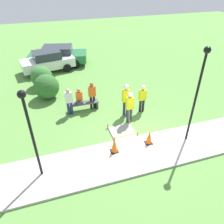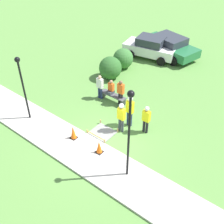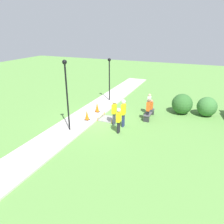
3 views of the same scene
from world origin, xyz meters
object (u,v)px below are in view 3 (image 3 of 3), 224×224
Objects in this scene: bystander_in_orange_shirt at (148,109)px; person_seated_on_bench at (151,107)px; traffic_cone_near_patch at (97,107)px; park_bench at (149,114)px; traffic_cone_far_patch at (87,115)px; lamppost_far at (109,73)px; bystander_in_gray_shirt at (149,103)px; lamppost_near at (66,87)px; worker_trainee at (123,110)px; worker_assistant at (119,119)px; worker_supervisor at (114,110)px.

person_seated_on_bench is at bearing 179.35° from bystander_in_orange_shirt.
traffic_cone_near_patch is 4.01m from park_bench.
lamppost_far reaches higher than traffic_cone_far_patch.
bystander_in_gray_shirt is (-1.38, 3.74, 0.42)m from traffic_cone_near_patch.
bystander_in_orange_shirt is 0.37× the size of lamppost_near.
worker_trainee reaches higher than traffic_cone_near_patch.
bystander_in_gray_shirt reaches higher than traffic_cone_far_patch.
lamppost_far reaches higher than worker_trainee.
lamppost_near is (4.11, -4.19, 2.61)m from park_bench.
park_bench is (-2.26, 3.93, -0.12)m from traffic_cone_far_patch.
traffic_cone_near_patch is at bearing -69.69° from bystander_in_gray_shirt.
traffic_cone_near_patch is 1.70m from traffic_cone_far_patch.
park_bench is 6.42m from lamppost_near.
bystander_in_orange_shirt is at bearing 154.41° from worker_assistant.
bystander_in_orange_shirt is 5.90m from lamppost_near.
traffic_cone_near_patch is 4.04m from bystander_in_orange_shirt.
worker_trainee reaches higher than bystander_in_gray_shirt.
traffic_cone_far_patch is at bearing -50.20° from bystander_in_gray_shirt.
traffic_cone_near_patch is 0.45× the size of park_bench.
worker_trainee is at bearing 85.64° from worker_supervisor.
bystander_in_orange_shirt is at bearing 140.75° from worker_trainee.
lamppost_near is (3.57, -4.23, 2.03)m from bystander_in_orange_shirt.
person_seated_on_bench is 0.55× the size of bystander_in_gray_shirt.
worker_supervisor reaches higher than bystander_in_gray_shirt.
park_bench is at bearing 159.05° from worker_assistant.
traffic_cone_far_patch is 4.54m from park_bench.
bystander_in_gray_shirt is at bearing -164.26° from park_bench.
traffic_cone_far_patch is 4.36m from bystander_in_orange_shirt.
worker_assistant is 1.02m from worker_trainee.
lamppost_near is at bearing -55.90° from worker_trainee.
person_seated_on_bench is at bearing 100.81° from traffic_cone_near_patch.
traffic_cone_near_patch is 0.87× the size of person_seated_on_bench.
lamppost_far is at bearing -125.83° from bystander_in_orange_shirt.
person_seated_on_bench is at bearing 135.54° from lamppost_near.
park_bench is 2.59m from worker_trainee.
worker_assistant is (3.33, -1.24, 0.15)m from person_seated_on_bench.
traffic_cone_far_patch is at bearing -87.02° from worker_trainee.
lamppost_far is (-3.14, -0.32, 2.07)m from traffic_cone_near_patch.
worker_assistant reaches higher than person_seated_on_bench.
bystander_in_gray_shirt is at bearing -155.27° from person_seated_on_bench.
worker_supervisor is 0.69m from worker_trainee.
worker_assistant reaches higher than bystander_in_orange_shirt.
traffic_cone_near_patch reaches higher than traffic_cone_far_patch.
worker_supervisor is 3.58m from lamppost_near.
bystander_in_orange_shirt is at bearing 113.36° from traffic_cone_far_patch.
lamppost_near reaches higher than bystander_in_orange_shirt.
worker_assistant is 0.87× the size of worker_trainee.
lamppost_far is (-4.84, -0.35, 2.10)m from traffic_cone_far_patch.
worker_supervisor is 1.11× the size of bystander_in_gray_shirt.
lamppost_near is at bearing -38.72° from bystander_in_gray_shirt.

